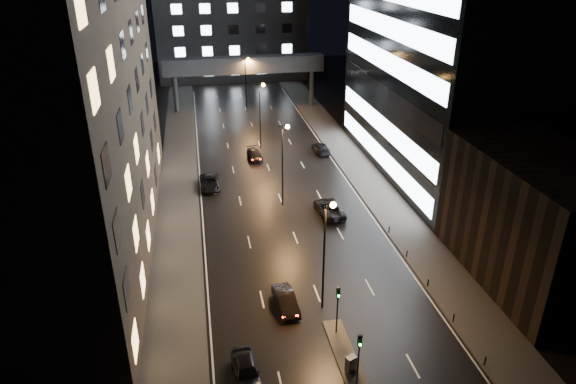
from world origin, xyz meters
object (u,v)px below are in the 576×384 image
car_away_c (210,183)px  utility_cabinet (351,364)px  car_away_d (255,155)px  car_away_a (246,371)px  car_away_b (286,301)px  car_toward_a (329,208)px  car_toward_b (321,148)px

car_away_c → utility_cabinet: 35.26m
car_away_c → car_away_d: car_away_c is taller
utility_cabinet → car_away_a: bearing=150.3°
car_away_a → utility_cabinet: (7.61, -0.68, 0.00)m
car_away_a → car_away_b: (4.25, 7.51, -0.04)m
car_away_c → car_toward_a: 16.62m
car_away_a → utility_cabinet: size_ratio=3.64×
car_away_a → car_toward_a: size_ratio=0.79×
car_away_b → car_away_c: (-5.35, 25.98, 0.01)m
car_away_a → utility_cabinet: 7.64m
car_away_c → utility_cabinet: size_ratio=4.28×
car_away_a → car_toward_a: (12.29, 23.66, 0.03)m
car_away_a → car_toward_b: (16.13, 43.39, -0.05)m
car_toward_b → utility_cabinet: bearing=78.0°
car_away_b → car_toward_b: (11.88, 35.88, -0.01)m
car_away_c → car_away_d: size_ratio=1.17×
car_toward_a → car_away_d: bearing=-74.6°
car_away_d → car_away_a: bearing=-102.5°
car_away_c → car_away_a: bearing=-88.6°
car_away_b → car_away_d: size_ratio=0.98×
car_away_c → car_toward_b: bearing=29.3°
utility_cabinet → car_away_c: bearing=79.7°
car_away_a → car_toward_a: bearing=57.8°
car_toward_a → utility_cabinet: bearing=75.8°
car_away_d → utility_cabinet: bearing=-92.4°
car_away_b → car_toward_b: car_away_b is taller
car_away_b → car_away_d: bearing=82.3°
car_away_a → car_toward_b: bearing=64.8°
car_away_a → utility_cabinet: car_away_a is taller
car_away_d → car_toward_b: bearing=-0.4°
car_away_b → car_away_c: 26.53m
car_away_d → car_toward_a: car_toward_a is taller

